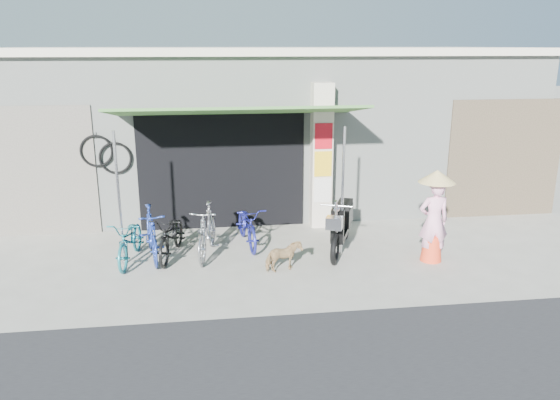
{
  "coord_description": "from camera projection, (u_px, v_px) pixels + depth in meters",
  "views": [
    {
      "loc": [
        -1.46,
        -8.45,
        3.71
      ],
      "look_at": [
        -0.2,
        1.0,
        1.0
      ],
      "focal_mm": 35.0,
      "sensor_mm": 36.0,
      "label": 1
    }
  ],
  "objects": [
    {
      "name": "bike_blue",
      "position": [
        151.0,
        234.0,
        9.74
      ],
      "size": [
        0.73,
        1.62,
        0.94
      ],
      "primitive_type": "imported",
      "rotation": [
        0.0,
        0.0,
        0.19
      ],
      "color": "navy",
      "rests_on": "ground"
    },
    {
      "name": "bicycle_shop",
      "position": [
        266.0,
        123.0,
        13.61
      ],
      "size": [
        12.3,
        5.3,
        3.66
      ],
      "color": "#A8AFA7",
      "rests_on": "ground"
    },
    {
      "name": "neighbour_right",
      "position": [
        504.0,
        159.0,
        12.01
      ],
      "size": [
        2.6,
        0.06,
        2.6
      ],
      "primitive_type": "cube",
      "color": "brown",
      "rests_on": "ground"
    },
    {
      "name": "awning",
      "position": [
        238.0,
        113.0,
        10.01
      ],
      "size": [
        4.6,
        1.88,
        2.72
      ],
      "color": "#3B6B30",
      "rests_on": "ground"
    },
    {
      "name": "bike_navy",
      "position": [
        248.0,
        225.0,
        10.41
      ],
      "size": [
        0.73,
        1.6,
        0.81
      ],
      "primitive_type": "imported",
      "rotation": [
        0.0,
        0.0,
        0.13
      ],
      "color": "navy",
      "rests_on": "ground"
    },
    {
      "name": "neighbour_left",
      "position": [
        28.0,
        172.0,
        10.74
      ],
      "size": [
        2.6,
        0.06,
        2.6
      ],
      "primitive_type": "cube",
      "color": "#6B665B",
      "rests_on": "ground"
    },
    {
      "name": "bike_black",
      "position": [
        172.0,
        235.0,
        9.82
      ],
      "size": [
        0.83,
        1.64,
        0.82
      ],
      "primitive_type": "imported",
      "rotation": [
        0.0,
        0.0,
        -0.19
      ],
      "color": "black",
      "rests_on": "ground"
    },
    {
      "name": "moped",
      "position": [
        341.0,
        225.0,
        10.13
      ],
      "size": [
        0.91,
        1.83,
        1.09
      ],
      "rotation": [
        0.0,
        0.0,
        -0.39
      ],
      "color": "black",
      "rests_on": "ground"
    },
    {
      "name": "nun",
      "position": [
        434.0,
        216.0,
        9.54
      ],
      "size": [
        0.64,
        0.64,
        1.66
      ],
      "rotation": [
        0.0,
        0.0,
        3.13
      ],
      "color": "#EEA0C1",
      "rests_on": "ground"
    },
    {
      "name": "street_dog",
      "position": [
        284.0,
        257.0,
        9.23
      ],
      "size": [
        0.68,
        0.47,
        0.52
      ],
      "primitive_type": "imported",
      "rotation": [
        0.0,
        0.0,
        1.9
      ],
      "color": "tan",
      "rests_on": "ground"
    },
    {
      "name": "bike_silver",
      "position": [
        207.0,
        230.0,
        9.85
      ],
      "size": [
        0.75,
        1.68,
        0.97
      ],
      "primitive_type": "imported",
      "rotation": [
        0.0,
        0.0,
        -0.18
      ],
      "color": "#A9AAAE",
      "rests_on": "ground"
    },
    {
      "name": "ground",
      "position": [
        299.0,
        272.0,
        9.26
      ],
      "size": [
        80.0,
        80.0,
        0.0
      ],
      "primitive_type": "plane",
      "color": "#A09C91",
      "rests_on": "ground"
    },
    {
      "name": "shop_pillar",
      "position": [
        321.0,
        156.0,
        11.29
      ],
      "size": [
        0.42,
        0.44,
        3.0
      ],
      "color": "beige",
      "rests_on": "ground"
    },
    {
      "name": "bike_teal",
      "position": [
        130.0,
        240.0,
        9.61
      ],
      "size": [
        0.7,
        1.59,
        0.81
      ],
      "primitive_type": "imported",
      "rotation": [
        0.0,
        0.0,
        -0.11
      ],
      "color": "#1A6C76",
      "rests_on": "ground"
    }
  ]
}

